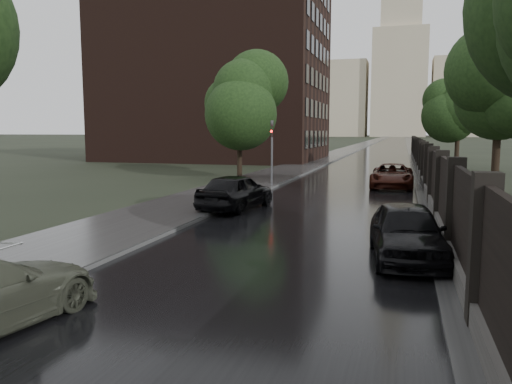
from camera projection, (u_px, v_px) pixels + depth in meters
name	position (u px, v px, depth m)	size (l,w,h in m)	color
road	(394.00, 140.00, 186.07)	(8.00, 420.00, 0.02)	black
sidewalk_left	(378.00, 140.00, 187.74)	(4.00, 420.00, 0.16)	#2D2D2D
verge_right	(409.00, 140.00, 184.53)	(3.00, 420.00, 0.08)	#2D2D2D
fence_right	(423.00, 166.00, 34.21)	(0.45, 75.72, 2.70)	#383533
tree_left_far	(239.00, 104.00, 35.31)	(4.25, 4.25, 7.39)	black
tree_right_b	(499.00, 97.00, 23.39)	(4.08, 4.08, 7.01)	black
tree_right_c	(459.00, 111.00, 40.53)	(4.08, 4.08, 7.01)	black
traffic_light	(272.00, 147.00, 29.85)	(0.16, 0.32, 4.00)	#59595E
brick_building	(217.00, 74.00, 58.47)	(24.00, 18.00, 20.00)	black
stalinist_tower	(400.00, 70.00, 286.15)	(92.00, 30.00, 159.00)	tan
hatchback_left	(236.00, 191.00, 21.44)	(1.87, 4.64, 1.58)	black
car_right_near	(407.00, 232.00, 13.07)	(1.79, 4.44, 1.51)	black
car_right_far	(392.00, 176.00, 29.59)	(2.41, 5.22, 1.45)	#33120B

